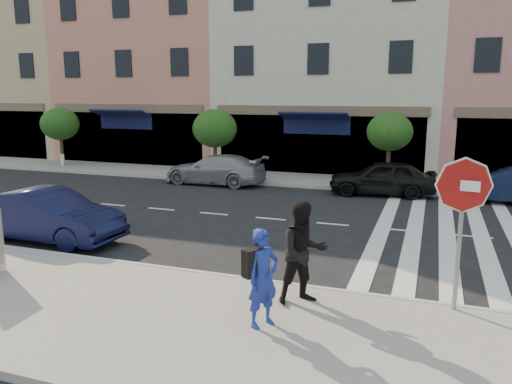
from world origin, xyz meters
name	(u,v)px	position (x,y,z in m)	size (l,w,h in m)	color
ground	(221,257)	(0.00, 0.00, 0.00)	(120.00, 120.00, 0.00)	black
sidewalk_near	(135,317)	(0.00, -3.75, 0.07)	(60.00, 4.50, 0.15)	gray
sidewalk_far	(319,181)	(0.00, 11.00, 0.07)	(60.00, 3.00, 0.15)	gray
building_west_far	(24,63)	(-22.00, 17.00, 6.00)	(12.00, 9.00, 12.00)	tan
building_west_mid	(165,42)	(-11.00, 17.00, 7.00)	(10.00, 9.00, 14.00)	tan
building_centre	(337,64)	(-0.50, 17.00, 5.50)	(11.00, 9.00, 11.00)	beige
street_tree_wa	(60,124)	(-14.00, 10.80, 2.33)	(2.00, 2.00, 3.05)	#473323
street_tree_wb	(215,129)	(-5.00, 10.80, 2.31)	(2.10, 2.10, 3.06)	#473323
street_tree_c	(390,132)	(3.00, 10.80, 2.36)	(1.90, 1.90, 3.04)	#473323
stop_sign	(463,202)	(5.31, -1.70, 2.13)	(0.97, 0.18, 2.76)	gray
photographer	(263,278)	(2.28, -3.44, 0.98)	(0.61, 0.40, 1.66)	navy
walker	(303,253)	(2.67, -2.29, 1.10)	(0.93, 0.72, 1.91)	black
car_near_mid	(48,216)	(-4.94, -0.33, 0.70)	(1.49, 4.26, 1.40)	black
car_far_left	(215,169)	(-4.25, 9.10, 0.66)	(1.84, 4.52, 1.31)	gray
car_far_mid	(382,178)	(2.94, 9.10, 0.69)	(1.64, 4.08, 1.39)	black
car_far_right	(512,186)	(7.55, 9.10, 0.67)	(1.41, 4.05, 1.33)	black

